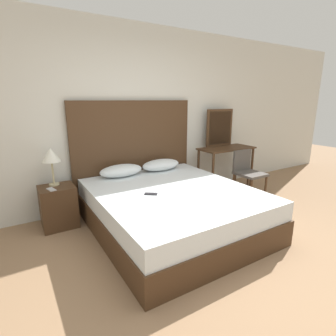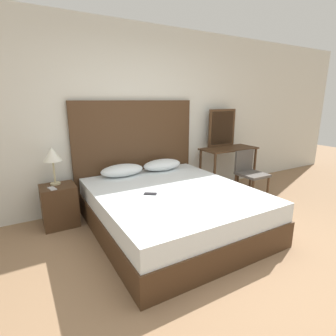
{
  "view_description": "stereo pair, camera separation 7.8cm",
  "coord_description": "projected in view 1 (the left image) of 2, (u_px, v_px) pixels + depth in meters",
  "views": [
    {
      "loc": [
        -1.64,
        -1.43,
        1.61
      ],
      "look_at": [
        0.02,
        1.29,
        0.78
      ],
      "focal_mm": 28.0,
      "sensor_mm": 36.0,
      "label": 1
    },
    {
      "loc": [
        -1.58,
        -1.47,
        1.61
      ],
      "look_at": [
        0.02,
        1.29,
        0.78
      ],
      "focal_mm": 28.0,
      "sensor_mm": 36.0,
      "label": 2
    }
  ],
  "objects": [
    {
      "name": "table_lamp",
      "position": [
        51.0,
        156.0,
        3.28
      ],
      "size": [
        0.22,
        0.22,
        0.49
      ],
      "color": "tan",
      "rests_on": "nightstand"
    },
    {
      "name": "vanity_mirror",
      "position": [
        220.0,
        128.0,
        4.76
      ],
      "size": [
        0.59,
        0.03,
        0.67
      ],
      "color": "#422B19",
      "rests_on": "vanity_desk"
    },
    {
      "name": "phone_on_nightstand",
      "position": [
        51.0,
        189.0,
        3.2
      ],
      "size": [
        0.1,
        0.16,
        0.01
      ],
      "color": "#B7B7BC",
      "rests_on": "nightstand"
    },
    {
      "name": "headboard",
      "position": [
        135.0,
        153.0,
        4.1
      ],
      "size": [
        1.95,
        0.05,
        1.6
      ],
      "color": "#422B19",
      "rests_on": "ground_plane"
    },
    {
      "name": "vanity_desk",
      "position": [
        226.0,
        155.0,
        4.7
      ],
      "size": [
        1.02,
        0.47,
        0.78
      ],
      "color": "#422B19",
      "rests_on": "ground_plane"
    },
    {
      "name": "pillow_right",
      "position": [
        161.0,
        165.0,
        4.13
      ],
      "size": [
        0.63,
        0.31,
        0.18
      ],
      "color": "silver",
      "rests_on": "bed"
    },
    {
      "name": "chair",
      "position": [
        247.0,
        171.0,
        4.37
      ],
      "size": [
        0.41,
        0.44,
        0.79
      ],
      "color": "#4C4742",
      "rests_on": "ground_plane"
    },
    {
      "name": "ground_plane",
      "position": [
        239.0,
        280.0,
        2.42
      ],
      "size": [
        16.0,
        16.0,
        0.0
      ],
      "primitive_type": "plane",
      "color": "#8C6B4C"
    },
    {
      "name": "nightstand",
      "position": [
        58.0,
        207.0,
        3.39
      ],
      "size": [
        0.43,
        0.39,
        0.54
      ],
      "color": "#422B19",
      "rests_on": "ground_plane"
    },
    {
      "name": "wall_back",
      "position": [
        131.0,
        117.0,
        4.02
      ],
      "size": [
        10.0,
        0.06,
        2.7
      ],
      "color": "silver",
      "rests_on": "ground_plane"
    },
    {
      "name": "bed",
      "position": [
        172.0,
        209.0,
        3.34
      ],
      "size": [
        1.86,
        2.14,
        0.53
      ],
      "color": "#422B19",
      "rests_on": "ground_plane"
    },
    {
      "name": "phone_on_bed",
      "position": [
        151.0,
        194.0,
        3.09
      ],
      "size": [
        0.16,
        0.14,
        0.01
      ],
      "color": "#232328",
      "rests_on": "bed"
    },
    {
      "name": "pillow_left",
      "position": [
        121.0,
        171.0,
        3.79
      ],
      "size": [
        0.63,
        0.31,
        0.18
      ],
      "color": "silver",
      "rests_on": "bed"
    }
  ]
}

